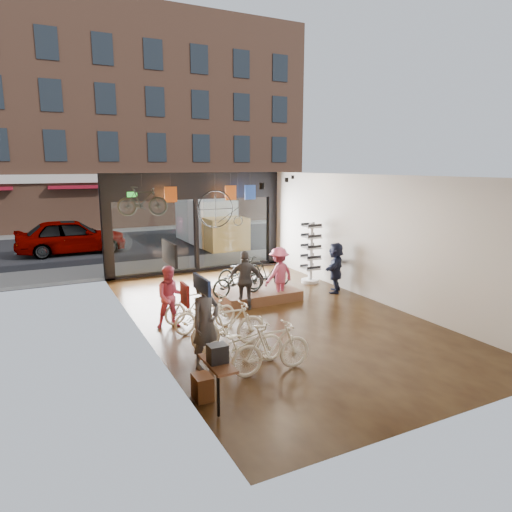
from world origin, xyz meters
TOP-DOWN VIEW (x-y plane):
  - ground_plane at (0.00, 0.00)m, footprint 7.00×12.00m
  - ceiling at (0.00, 0.00)m, footprint 7.00×12.00m
  - wall_left at (-3.52, 0.00)m, footprint 0.04×12.00m
  - wall_right at (3.52, 0.00)m, footprint 0.04×12.00m
  - wall_back at (0.00, -6.02)m, footprint 7.00×0.04m
  - storefront at (0.00, 6.00)m, footprint 7.00×0.26m
  - exit_sign at (-2.40, 5.88)m, footprint 0.35×0.06m
  - street_road at (0.00, 15.00)m, footprint 30.00×18.00m
  - sidewalk_near at (0.00, 7.20)m, footprint 30.00×2.40m
  - sidewalk_far at (0.00, 19.00)m, footprint 30.00×2.00m
  - opposite_building at (0.00, 21.50)m, footprint 26.00×5.00m
  - street_car at (-4.04, 12.00)m, footprint 4.84×1.95m
  - box_truck at (2.59, 11.00)m, footprint 1.99×5.97m
  - floor_bike_1 at (-1.69, -3.22)m, footprint 1.73×0.52m
  - floor_bike_2 at (-2.04, -2.63)m, footprint 1.81×0.83m
  - floor_bike_3 at (-1.95, -1.68)m, footprint 1.78×0.57m
  - floor_bike_4 at (-2.04, -0.41)m, footprint 1.76×0.82m
  - floor_bike_5 at (-2.14, 0.34)m, footprint 1.56×0.61m
  - display_platform at (0.35, 1.58)m, footprint 2.40×1.80m
  - display_bike_left at (-0.43, 1.17)m, footprint 1.77×0.83m
  - display_bike_mid at (0.76, 1.45)m, footprint 1.54×0.44m
  - display_bike_right at (0.14, 2.29)m, footprint 1.79×0.98m
  - customer_0 at (-2.75, -2.39)m, footprint 0.80×0.67m
  - customer_1 at (-2.72, 0.19)m, footprint 0.84×0.69m
  - customer_2 at (-0.39, 0.71)m, footprint 1.08×0.86m
  - customer_3 at (0.89, 1.05)m, footprint 1.19×0.88m
  - customer_5 at (3.00, 1.06)m, footprint 1.39×1.44m
  - sunglasses_rack at (2.95, 2.45)m, footprint 0.75×0.67m
  - wall_merch at (-3.38, -3.50)m, footprint 0.40×2.40m
  - penny_farthing at (0.44, 4.35)m, footprint 1.65×0.06m
  - hung_bike at (-2.42, 4.20)m, footprint 1.64×0.85m
  - jersey_left at (-1.19, 5.20)m, footprint 0.45×0.03m
  - jersey_mid at (1.13, 5.20)m, footprint 0.45×0.03m
  - jersey_right at (1.94, 5.20)m, footprint 0.45×0.03m

SIDE VIEW (x-z plane):
  - ground_plane at x=0.00m, z-range -0.04..0.00m
  - street_road at x=0.00m, z-range -0.02..0.00m
  - sidewalk_near at x=0.00m, z-range 0.00..0.12m
  - sidewalk_far at x=0.00m, z-range 0.00..0.12m
  - display_platform at x=0.35m, z-range 0.00..0.30m
  - floor_bike_4 at x=-2.04m, z-range 0.00..0.89m
  - floor_bike_5 at x=-2.14m, z-range 0.00..0.92m
  - floor_bike_2 at x=-2.04m, z-range 0.00..0.92m
  - floor_bike_1 at x=-1.69m, z-range 0.00..1.04m
  - floor_bike_3 at x=-1.95m, z-range 0.00..1.06m
  - display_bike_right at x=0.14m, z-range 0.30..1.19m
  - display_bike_left at x=-0.43m, z-range 0.30..1.19m
  - display_bike_mid at x=0.76m, z-range 0.30..1.22m
  - customer_1 at x=-2.72m, z-range 0.00..1.60m
  - customer_5 at x=3.00m, z-range 0.00..1.64m
  - customer_3 at x=0.89m, z-range 0.00..1.65m
  - street_car at x=-4.04m, z-range 0.00..1.65m
  - customer_2 at x=-0.39m, z-range 0.00..1.71m
  - customer_0 at x=-2.75m, z-range 0.00..1.88m
  - sunglasses_rack at x=2.95m, z-range 0.00..2.12m
  - box_truck at x=2.59m, z-range 0.00..2.35m
  - wall_merch at x=-3.38m, z-range 0.00..2.60m
  - wall_left at x=-3.52m, z-range 0.00..3.80m
  - wall_right at x=3.52m, z-range 0.00..3.80m
  - wall_back at x=0.00m, z-range 0.00..3.80m
  - storefront at x=0.00m, z-range 0.00..3.80m
  - penny_farthing at x=0.44m, z-range 1.84..3.16m
  - hung_bike at x=-2.42m, z-range 2.45..3.40m
  - exit_sign at x=-2.40m, z-range 2.96..3.14m
  - jersey_left at x=-1.19m, z-range 2.77..3.32m
  - jersey_mid at x=1.13m, z-range 2.77..3.32m
  - jersey_right at x=1.94m, z-range 2.77..3.32m
  - ceiling at x=0.00m, z-range 3.80..3.84m
  - opposite_building at x=0.00m, z-range 0.00..14.00m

